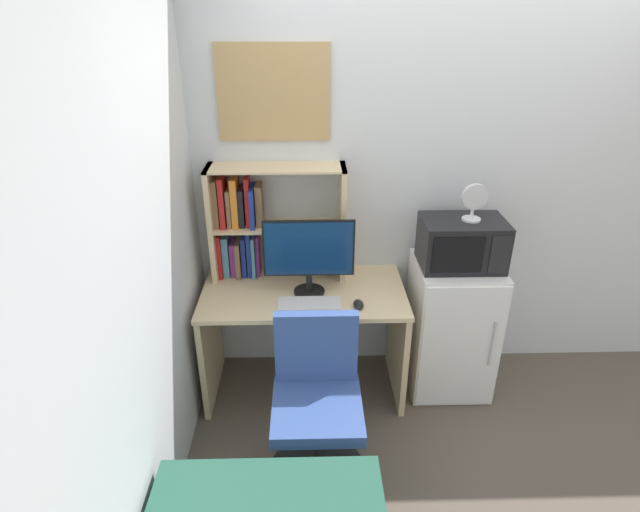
% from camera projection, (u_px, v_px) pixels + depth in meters
% --- Properties ---
extents(wall_back, '(6.40, 0.04, 2.60)m').
position_uv_depth(wall_back, '(512.00, 185.00, 3.25)').
color(wall_back, silver).
rests_on(wall_back, ground_plane).
extents(wall_left, '(0.04, 4.40, 2.60)m').
position_uv_depth(wall_left, '(97.00, 340.00, 1.75)').
color(wall_left, silver).
rests_on(wall_left, ground_plane).
extents(desk, '(1.24, 0.66, 0.75)m').
position_uv_depth(desk, '(304.00, 322.00, 3.25)').
color(desk, beige).
rests_on(desk, ground_plane).
extents(hutch_bookshelf, '(0.83, 0.24, 0.72)m').
position_uv_depth(hutch_bookshelf, '(255.00, 221.00, 3.18)').
color(hutch_bookshelf, beige).
rests_on(hutch_bookshelf, desk).
extents(monitor, '(0.54, 0.19, 0.47)m').
position_uv_depth(monitor, '(309.00, 252.00, 3.01)').
color(monitor, black).
rests_on(monitor, desk).
extents(keyboard, '(0.37, 0.15, 0.02)m').
position_uv_depth(keyboard, '(309.00, 304.00, 2.99)').
color(keyboard, silver).
rests_on(keyboard, desk).
extents(computer_mouse, '(0.06, 0.11, 0.03)m').
position_uv_depth(computer_mouse, '(358.00, 304.00, 2.97)').
color(computer_mouse, black).
rests_on(computer_mouse, desk).
extents(mini_fridge, '(0.51, 0.51, 0.90)m').
position_uv_depth(mini_fridge, '(451.00, 326.00, 3.33)').
color(mini_fridge, white).
rests_on(mini_fridge, ground_plane).
extents(microwave, '(0.49, 0.33, 0.29)m').
position_uv_depth(microwave, '(462.00, 243.00, 3.07)').
color(microwave, black).
rests_on(microwave, mini_fridge).
extents(desk_fan, '(0.15, 0.11, 0.22)m').
position_uv_depth(desk_fan, '(474.00, 201.00, 2.95)').
color(desk_fan, silver).
rests_on(desk_fan, microwave).
extents(desk_chair, '(0.53, 0.53, 0.92)m').
position_uv_depth(desk_chair, '(317.00, 412.00, 2.71)').
color(desk_chair, black).
rests_on(desk_chair, ground_plane).
extents(wall_corkboard, '(0.65, 0.02, 0.54)m').
position_uv_depth(wall_corkboard, '(273.00, 93.00, 2.94)').
color(wall_corkboard, tan).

